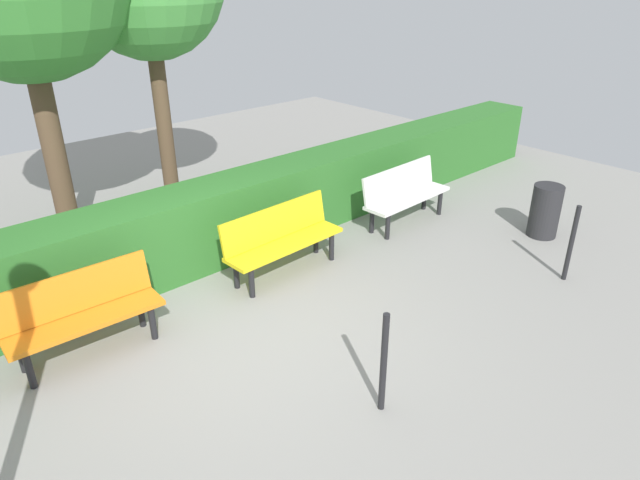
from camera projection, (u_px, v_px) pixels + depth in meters
name	position (u px, v px, depth m)	size (l,w,h in m)	color
ground_plane	(249.00, 336.00, 6.00)	(17.27, 17.27, 0.00)	gray
bench_white	(404.00, 192.00, 8.46)	(1.60, 0.52, 0.86)	white
bench_yellow	(282.00, 237.00, 7.07)	(1.67, 0.52, 0.86)	yellow
bench_orange	(82.00, 311.00, 5.56)	(1.53, 0.52, 0.86)	orange
hedge_row	(238.00, 214.00, 7.64)	(13.27, 0.76, 1.03)	#2D6B28
railing_post_near	(571.00, 244.00, 6.87)	(0.06, 0.06, 1.00)	black
railing_post_mid	(384.00, 363.00, 4.81)	(0.06, 0.06, 1.00)	black
trash_bin	(545.00, 211.00, 8.07)	(0.42, 0.42, 0.77)	#262628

